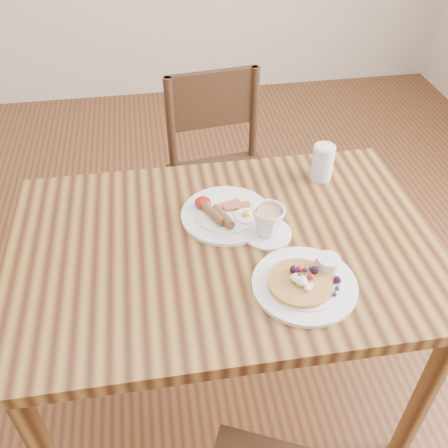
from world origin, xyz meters
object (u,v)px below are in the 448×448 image
(breakfast_plate, at_px, (225,214))
(teacup_saucer, at_px, (268,223))
(chair_far, at_px, (221,172))
(dining_table, at_px, (224,267))
(water_glass, at_px, (323,162))
(pancake_plate, at_px, (306,282))

(breakfast_plate, relative_size, teacup_saucer, 1.93)
(chair_far, xyz_separation_m, teacup_saucer, (0.02, -0.69, 0.30))
(dining_table, distance_m, water_glass, 0.47)
(dining_table, bearing_deg, teacup_saucer, 6.99)
(dining_table, xyz_separation_m, chair_far, (0.10, 0.71, -0.16))
(breakfast_plate, distance_m, teacup_saucer, 0.15)
(pancake_plate, bearing_deg, dining_table, 133.43)
(chair_far, bearing_deg, dining_table, 74.83)
(chair_far, bearing_deg, water_glass, 113.38)
(water_glass, bearing_deg, dining_table, -144.41)
(teacup_saucer, bearing_deg, pancake_plate, -75.46)
(chair_far, relative_size, pancake_plate, 3.26)
(breakfast_plate, xyz_separation_m, water_glass, (0.34, 0.15, 0.05))
(pancake_plate, relative_size, breakfast_plate, 1.00)
(breakfast_plate, bearing_deg, pancake_plate, -62.27)
(pancake_plate, xyz_separation_m, water_glass, (0.18, 0.45, 0.04))
(teacup_saucer, bearing_deg, water_glass, 46.01)
(dining_table, relative_size, pancake_plate, 4.44)
(dining_table, xyz_separation_m, pancake_plate, (0.18, -0.19, 0.11))
(dining_table, bearing_deg, water_glass, 35.59)
(pancake_plate, xyz_separation_m, teacup_saucer, (-0.05, 0.21, 0.03))
(chair_far, height_order, pancake_plate, chair_far)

